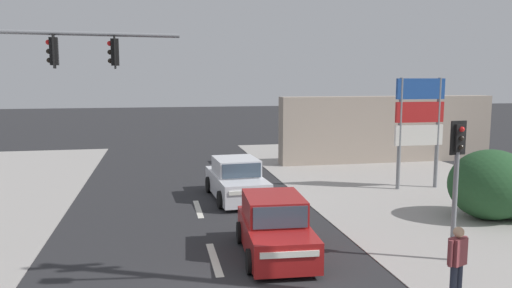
% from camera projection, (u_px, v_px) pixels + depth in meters
% --- Properties ---
extents(lane_dash_mid, '(0.20, 2.40, 0.01)m').
position_uv_depth(lane_dash_mid, '(214.00, 259.00, 12.74)').
color(lane_dash_mid, silver).
rests_on(lane_dash_mid, ground).
extents(lane_dash_far, '(0.20, 2.40, 0.01)m').
position_uv_depth(lane_dash_far, '(198.00, 209.00, 17.60)').
color(lane_dash_far, silver).
rests_on(lane_dash_far, ground).
extents(traffic_signal_mast, '(5.27, 0.69, 6.00)m').
position_uv_depth(traffic_signal_mast, '(22.00, 96.00, 12.28)').
color(traffic_signal_mast, slate).
rests_on(traffic_signal_mast, ground).
extents(pedestal_signal_right_kerb, '(0.44, 0.30, 3.56)m').
position_uv_depth(pedestal_signal_right_kerb, '(457.00, 167.00, 12.30)').
color(pedestal_signal_right_kerb, slate).
rests_on(pedestal_signal_right_kerb, ground).
extents(shopping_plaza_sign, '(2.10, 0.16, 4.60)m').
position_uv_depth(shopping_plaza_sign, '(419.00, 117.00, 20.44)').
color(shopping_plaza_sign, slate).
rests_on(shopping_plaza_sign, ground).
extents(roadside_bush, '(2.90, 2.48, 2.29)m').
position_uv_depth(roadside_bush, '(496.00, 187.00, 16.20)').
color(roadside_bush, '#234C28').
rests_on(roadside_bush, ground).
extents(shopfront_wall_far, '(12.00, 1.00, 3.60)m').
position_uv_depth(shopfront_wall_far, '(387.00, 129.00, 27.27)').
color(shopfront_wall_far, '#A39384').
rests_on(shopfront_wall_far, ground).
extents(sedan_oncoming_mid, '(2.08, 4.33, 1.56)m').
position_uv_depth(sedan_oncoming_mid, '(236.00, 181.00, 19.03)').
color(sedan_oncoming_mid, silver).
rests_on(sedan_oncoming_mid, ground).
extents(hatchback_receding_far, '(1.94, 3.72, 1.53)m').
position_uv_depth(hatchback_receding_far, '(275.00, 228.00, 13.00)').
color(hatchback_receding_far, maroon).
rests_on(hatchback_receding_far, ground).
extents(pedestrian_at_kerb, '(0.52, 0.34, 1.63)m').
position_uv_depth(pedestrian_at_kerb, '(457.00, 260.00, 10.10)').
color(pedestrian_at_kerb, '#232838').
rests_on(pedestrian_at_kerb, ground).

